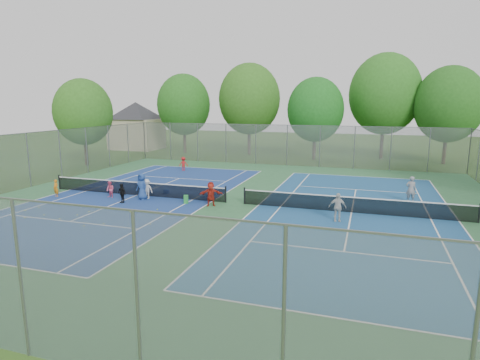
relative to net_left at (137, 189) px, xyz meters
name	(u,v)px	position (x,y,z in m)	size (l,w,h in m)	color
ground	(235,203)	(7.00, 0.00, -0.46)	(120.00, 120.00, 0.00)	#31581B
court_pad	(235,203)	(7.00, 0.00, -0.45)	(32.00, 32.00, 0.01)	#31683E
court_left	(137,195)	(0.00, 0.00, -0.44)	(10.97, 23.77, 0.01)	navy
court_right	(351,213)	(14.00, 0.00, -0.44)	(10.97, 23.77, 0.01)	navy
net_left	(137,189)	(0.00, 0.00, 0.00)	(12.87, 0.10, 0.91)	black
net_right	(352,205)	(14.00, 0.00, 0.00)	(12.87, 0.10, 0.91)	black
fence_north	(287,145)	(7.00, 16.00, 1.54)	(32.00, 0.10, 4.00)	gray
fence_south	(21,280)	(7.00, -16.00, 1.54)	(32.00, 0.10, 4.00)	gray
fence_west	(29,160)	(-9.00, 0.00, 1.54)	(32.00, 0.10, 4.00)	gray
house	(136,117)	(-15.00, 24.00, 3.76)	(11.03, 11.03, 7.30)	#B7A88C
tree_nw	(184,105)	(-7.00, 22.00, 5.44)	(6.40, 6.40, 9.58)	#443326
tree_nl	(249,99)	(1.00, 23.00, 6.09)	(7.20, 7.20, 10.69)	#443326
tree_nc	(315,110)	(9.00, 21.00, 4.94)	(6.00, 6.00, 8.85)	#443326
tree_nr	(385,94)	(16.00, 24.00, 6.59)	(7.60, 7.60, 11.42)	#443326
tree_ne	(449,104)	(22.00, 22.00, 5.51)	(6.60, 6.60, 9.77)	#443326
tree_side_w	(83,112)	(-12.00, 10.00, 4.79)	(5.60, 5.60, 8.47)	#443326
ball_crate	(166,191)	(1.61, 1.09, -0.30)	(0.36, 0.36, 0.31)	blue
ball_hopper	(186,199)	(4.12, -0.97, -0.19)	(0.27, 0.27, 0.53)	green
student_a	(56,188)	(-4.89, -1.96, 0.12)	(0.42, 0.28, 1.15)	orange
student_b	(110,190)	(-1.26, -1.13, 0.10)	(0.54, 0.42, 1.11)	#EE5C81
student_c	(147,189)	(1.15, -0.60, 0.20)	(0.84, 0.48, 1.30)	silver
student_d	(122,193)	(0.25, -2.04, 0.16)	(0.72, 0.30, 1.23)	black
student_e	(142,186)	(0.95, -0.85, 0.40)	(0.84, 0.55, 1.72)	navy
student_f	(211,194)	(5.82, -1.05, 0.29)	(1.39, 0.44, 1.49)	#AE2518
child_far_baseline	(183,164)	(-1.37, 9.99, 0.18)	(0.82, 0.47, 1.28)	red
instructor	(411,189)	(17.37, 3.68, 0.38)	(0.61, 0.40, 1.67)	gray
teen_court_b	(337,207)	(13.34, -1.95, 0.31)	(0.90, 0.38, 1.54)	beige
tennis_ball_0	(77,215)	(-0.43, -5.32, -0.42)	(0.07, 0.07, 0.07)	#A9C12C
tennis_ball_1	(44,215)	(-2.18, -5.90, -0.42)	(0.07, 0.07, 0.07)	#C5DC33
tennis_ball_2	(25,218)	(-2.72, -6.68, -0.42)	(0.07, 0.07, 0.07)	#C5EE37
tennis_ball_3	(157,210)	(3.22, -2.95, -0.42)	(0.07, 0.07, 0.07)	#AACD2F
tennis_ball_4	(89,212)	(-0.26, -4.57, -0.42)	(0.07, 0.07, 0.07)	#E0EE37
tennis_ball_5	(150,225)	(4.32, -5.61, -0.42)	(0.07, 0.07, 0.07)	#AFC82E
tennis_ball_6	(60,219)	(-0.79, -6.25, -0.42)	(0.07, 0.07, 0.07)	#DEF138
tennis_ball_7	(84,226)	(1.27, -6.88, -0.42)	(0.07, 0.07, 0.07)	gold
tennis_ball_8	(39,208)	(-3.71, -4.69, -0.42)	(0.07, 0.07, 0.07)	#ADD230
tennis_ball_9	(104,224)	(1.96, -6.23, -0.42)	(0.07, 0.07, 0.07)	#CDE234
tennis_ball_10	(130,212)	(2.01, -3.88, -0.42)	(0.07, 0.07, 0.07)	#C3D030
tennis_ball_11	(25,211)	(-3.92, -5.50, -0.42)	(0.07, 0.07, 0.07)	#C1E234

